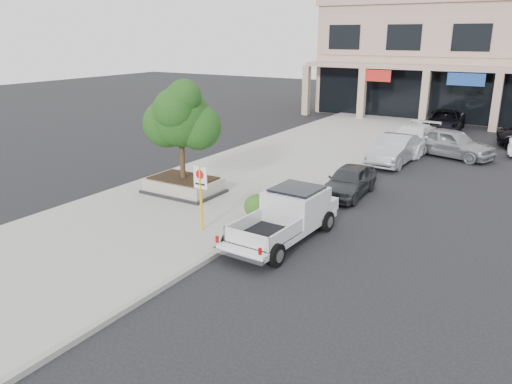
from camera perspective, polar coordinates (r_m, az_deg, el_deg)
ground at (r=15.73m, az=1.53°, el=-7.65°), size 120.00×120.00×0.00m
sidewalk at (r=23.21m, az=-2.80°, el=0.96°), size 8.00×52.00×0.15m
curb at (r=21.33m, az=6.01°, el=-0.63°), size 0.20×52.00×0.15m
planter at (r=21.79m, az=-8.27°, el=0.77°), size 3.20×2.20×0.68m
planter_tree at (r=21.17m, az=-8.07°, el=8.46°), size 2.90×2.55×4.00m
no_parking_sign at (r=17.17m, az=-6.34°, el=0.29°), size 0.55×0.09×2.30m
hedge at (r=18.45m, az=0.27°, el=-1.69°), size 1.10×0.99×0.93m
pickup_truck at (r=16.73m, az=2.99°, el=-3.00°), size 2.18×5.37×1.67m
curb_car_a at (r=21.94m, az=10.60°, el=1.28°), size 1.69×3.94×1.33m
curb_car_b at (r=27.97m, az=15.53°, el=4.69°), size 1.80×4.74×1.55m
curb_car_c at (r=31.12m, az=17.36°, el=5.82°), size 2.53×5.56×1.58m
curb_car_d at (r=38.71m, az=20.75°, el=7.62°), size 3.11×5.73×1.52m
lot_car_a at (r=30.50m, az=21.41°, el=5.24°), size 5.17×3.23×1.64m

